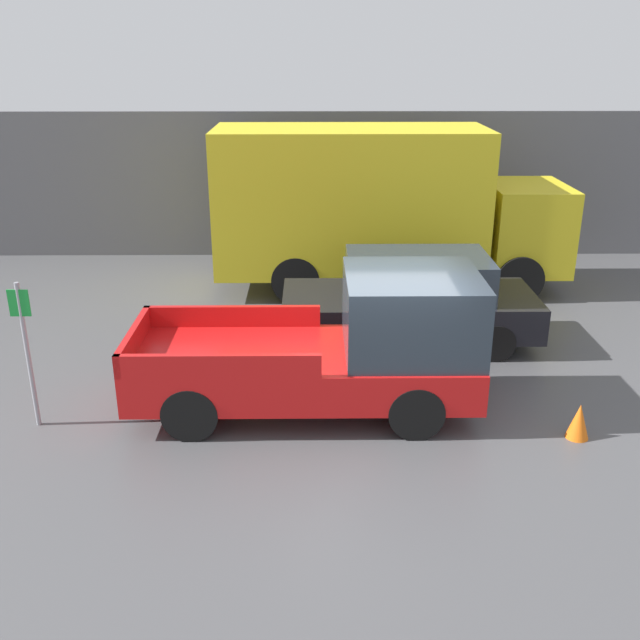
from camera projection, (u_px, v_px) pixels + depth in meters
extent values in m
plane|color=#4C4C4F|center=(373.00, 414.00, 11.14)|extent=(60.00, 60.00, 0.00)
cube|color=#56565B|center=(348.00, 185.00, 18.93)|extent=(28.00, 0.15, 3.79)
cube|color=red|center=(304.00, 368.00, 11.08)|extent=(5.29, 2.06, 0.64)
cube|color=#28333D|center=(412.00, 312.00, 10.76)|extent=(2.01, 1.94, 1.20)
cube|color=red|center=(232.00, 316.00, 11.80)|extent=(2.91, 0.10, 0.35)
cube|color=red|center=(218.00, 366.00, 9.97)|extent=(2.91, 0.10, 0.35)
cube|color=red|center=(134.00, 339.00, 10.87)|extent=(0.10, 2.06, 0.35)
cylinder|color=black|center=(401.00, 360.00, 12.05)|extent=(0.83, 0.26, 0.83)
cylinder|color=black|center=(416.00, 412.00, 10.35)|extent=(0.83, 0.26, 0.83)
cylinder|color=black|center=(207.00, 360.00, 12.02)|extent=(0.83, 0.26, 0.83)
cylinder|color=black|center=(190.00, 413.00, 10.31)|extent=(0.83, 0.26, 0.83)
cube|color=black|center=(408.00, 311.00, 13.62)|extent=(4.79, 1.98, 0.68)
cube|color=#28333D|center=(418.00, 275.00, 13.36)|extent=(2.64, 1.74, 0.74)
cylinder|color=black|center=(475.00, 308.00, 14.57)|extent=(0.70, 0.22, 0.70)
cylinder|color=black|center=(496.00, 342.00, 12.91)|extent=(0.70, 0.22, 0.70)
cylinder|color=black|center=(330.00, 309.00, 14.54)|extent=(0.70, 0.22, 0.70)
cylinder|color=black|center=(332.00, 343.00, 12.88)|extent=(0.70, 0.22, 0.70)
cube|color=gold|center=(524.00, 226.00, 16.44)|extent=(1.75, 2.28, 1.92)
cube|color=gold|center=(350.00, 200.00, 16.17)|extent=(6.03, 2.40, 3.18)
cylinder|color=black|center=(496.00, 253.00, 17.76)|extent=(1.07, 0.30, 1.07)
cylinder|color=black|center=(519.00, 279.00, 15.78)|extent=(1.07, 0.30, 1.07)
cylinder|color=black|center=(297.00, 253.00, 17.71)|extent=(1.07, 0.30, 1.07)
cylinder|color=black|center=(295.00, 280.00, 15.73)|extent=(1.07, 0.30, 1.07)
cylinder|color=gray|center=(28.00, 356.00, 10.42)|extent=(0.07, 0.07, 2.27)
cube|color=#198C33|center=(19.00, 303.00, 10.10)|extent=(0.30, 0.02, 0.40)
cube|color=red|center=(478.00, 239.00, 19.16)|extent=(0.45, 0.40, 1.01)
cone|color=orange|center=(579.00, 421.00, 10.38)|extent=(0.33, 0.33, 0.54)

